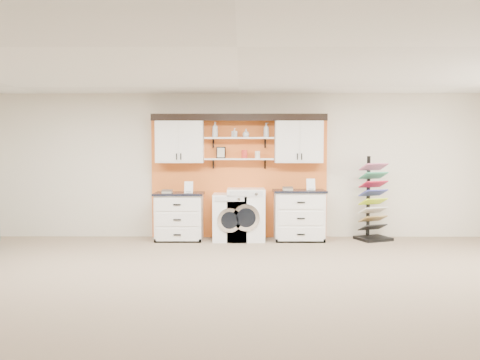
{
  "coord_description": "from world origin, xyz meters",
  "views": [
    {
      "loc": [
        0.05,
        -5.13,
        1.66
      ],
      "look_at": [
        0.02,
        2.3,
        1.22
      ],
      "focal_mm": 35.0,
      "sensor_mm": 36.0,
      "label": 1
    }
  ],
  "objects_px": {
    "base_cabinet_left": "(179,216)",
    "washer": "(230,217)",
    "sample_rack": "(373,213)",
    "dryer": "(246,214)",
    "base_cabinet_right": "(299,215)"
  },
  "relations": [
    {
      "from": "base_cabinet_right",
      "to": "dryer",
      "type": "relative_size",
      "value": 0.99
    },
    {
      "from": "washer",
      "to": "dryer",
      "type": "xyz_separation_m",
      "value": [
        0.3,
        0.0,
        0.05
      ]
    },
    {
      "from": "base_cabinet_left",
      "to": "washer",
      "type": "relative_size",
      "value": 1.05
    },
    {
      "from": "base_cabinet_right",
      "to": "washer",
      "type": "distance_m",
      "value": 1.3
    },
    {
      "from": "base_cabinet_right",
      "to": "washer",
      "type": "relative_size",
      "value": 1.11
    },
    {
      "from": "base_cabinet_left",
      "to": "base_cabinet_right",
      "type": "height_order",
      "value": "base_cabinet_right"
    },
    {
      "from": "washer",
      "to": "dryer",
      "type": "height_order",
      "value": "dryer"
    },
    {
      "from": "washer",
      "to": "sample_rack",
      "type": "relative_size",
      "value": 0.55
    },
    {
      "from": "base_cabinet_right",
      "to": "dryer",
      "type": "distance_m",
      "value": 1.0
    },
    {
      "from": "base_cabinet_right",
      "to": "dryer",
      "type": "height_order",
      "value": "dryer"
    },
    {
      "from": "base_cabinet_left",
      "to": "sample_rack",
      "type": "height_order",
      "value": "sample_rack"
    },
    {
      "from": "base_cabinet_left",
      "to": "washer",
      "type": "height_order",
      "value": "base_cabinet_left"
    },
    {
      "from": "base_cabinet_left",
      "to": "washer",
      "type": "xyz_separation_m",
      "value": [
        0.96,
        -0.0,
        -0.01
      ]
    },
    {
      "from": "base_cabinet_left",
      "to": "dryer",
      "type": "distance_m",
      "value": 1.26
    },
    {
      "from": "base_cabinet_left",
      "to": "dryer",
      "type": "height_order",
      "value": "dryer"
    }
  ]
}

